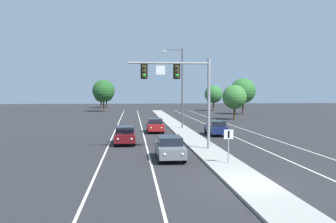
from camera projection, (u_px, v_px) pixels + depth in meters
ground_plane at (250, 185)px, 18.75m from camera, size 260.00×260.00×0.00m
median_island at (192, 139)px, 36.64m from camera, size 2.40×110.00×0.15m
lane_stripe_oncoming_center at (143, 132)px, 43.15m from camera, size 0.14×100.00×0.01m
lane_stripe_receding_center at (222, 131)px, 44.05m from camera, size 0.14×100.00×0.01m
edge_stripe_left at (114, 132)px, 42.84m from camera, size 0.14×100.00×0.01m
edge_stripe_right at (249, 131)px, 44.36m from camera, size 0.14×100.00×0.01m
overhead_signal_mast at (183, 84)px, 29.30m from camera, size 6.55×0.44×7.20m
median_sign_post at (229, 141)px, 23.56m from camera, size 0.60×0.10×2.20m
street_lamp_median at (181, 83)px, 46.65m from camera, size 2.58×0.28×10.00m
car_oncoming_grey at (170, 148)px, 25.79m from camera, size 1.83×4.47×1.58m
car_oncoming_darkred at (125, 135)px, 33.41m from camera, size 1.85×4.48×1.58m
car_oncoming_red at (155, 125)px, 43.05m from camera, size 1.82×4.47×1.58m
car_receding_navy at (216, 128)px, 40.13m from camera, size 1.83×4.47×1.58m
tree_far_right_a at (213, 94)px, 90.89m from camera, size 4.34×4.34×6.29m
tree_far_left_a at (106, 95)px, 111.52m from camera, size 3.95×3.95×5.72m
tree_far_left_b at (104, 91)px, 87.54m from camera, size 5.23×5.23×7.56m
tree_far_left_c at (101, 95)px, 106.27m from camera, size 3.94×3.94×5.69m
tree_far_right_b at (234, 97)px, 62.20m from camera, size 4.05×4.05×5.86m
tree_far_right_c at (243, 91)px, 76.85m from camera, size 5.19×5.19×7.52m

